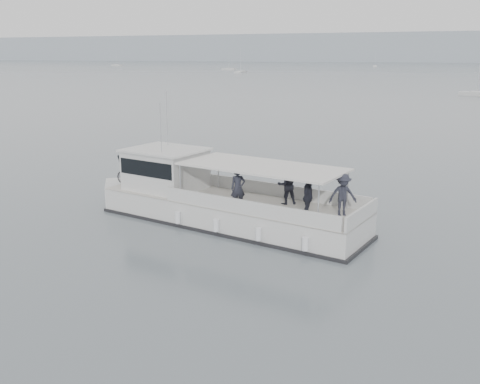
% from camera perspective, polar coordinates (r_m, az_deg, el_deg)
% --- Properties ---
extents(ground, '(1400.00, 1400.00, 0.00)m').
position_cam_1_polar(ground, '(24.45, 9.60, -4.20)').
color(ground, '#525B60').
rests_on(ground, ground).
extents(headland, '(1400.00, 90.00, 28.00)m').
position_cam_1_polar(headland, '(582.74, 22.28, 14.07)').
color(headland, '#939EA8').
rests_on(headland, ground).
extents(tour_boat, '(14.80, 5.98, 6.17)m').
position_cam_1_polar(tour_boat, '(25.63, -3.44, -0.77)').
color(tour_boat, silver).
rests_on(tour_boat, ground).
extents(moored_fleet, '(439.58, 342.53, 10.33)m').
position_cam_1_polar(moored_fleet, '(238.70, 16.82, 12.12)').
color(moored_fleet, silver).
rests_on(moored_fleet, ground).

